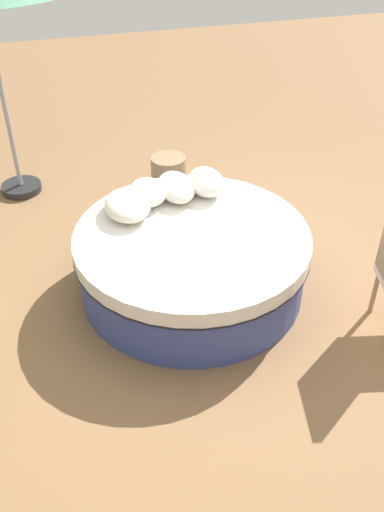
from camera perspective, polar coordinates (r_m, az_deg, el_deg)
ground_plane at (r=5.06m, az=-0.00°, el=-3.21°), size 16.00×16.00×0.00m
round_bed at (r=4.87m, az=-0.00°, el=-0.49°), size 1.99×1.99×0.59m
throw_pillow_0 at (r=5.21m, az=1.39°, el=7.47°), size 0.44×0.32×0.22m
throw_pillow_1 at (r=5.16m, az=-1.62°, el=6.95°), size 0.52×0.32×0.18m
throw_pillow_2 at (r=5.09m, az=-4.46°, el=6.42°), size 0.43×0.33×0.19m
throw_pillow_3 at (r=4.93m, az=-6.51°, el=5.11°), size 0.52×0.39×0.18m
side_table at (r=6.25m, az=-2.35°, el=7.96°), size 0.38×0.38×0.47m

